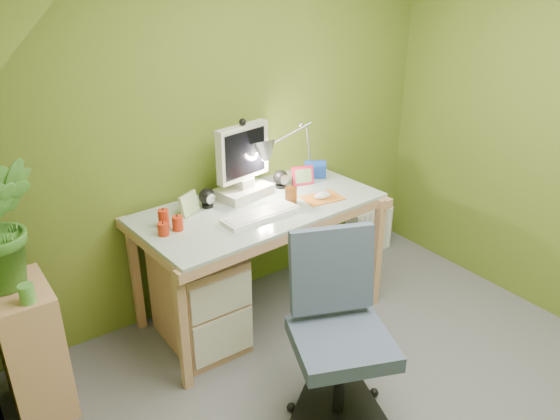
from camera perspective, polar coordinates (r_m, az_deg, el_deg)
wall_back at (r=3.50m, az=-5.71°, el=8.62°), size 3.20×0.01×2.40m
slope_ceiling at (r=1.51m, az=-9.55°, el=12.19°), size 1.10×3.20×1.10m
desk at (r=3.51m, az=-2.06°, el=-5.46°), size 1.54×0.85×0.80m
monitor at (r=3.37m, az=-3.92°, el=5.86°), size 0.44×0.31×0.56m
speaker_left at (r=3.31m, az=-7.63°, el=1.27°), size 0.12×0.12×0.12m
speaker_right at (r=3.56m, az=0.06°, el=3.28°), size 0.11×0.11×0.12m
keyboard at (r=3.18m, az=-2.01°, el=-0.50°), size 0.49×0.18×0.02m
mousepad at (r=3.43m, az=4.45°, el=1.26°), size 0.26×0.20×0.01m
mouse at (r=3.42m, az=4.46°, el=1.52°), size 0.12×0.07×0.04m
amber_tumbler at (r=3.34m, az=1.16°, el=1.53°), size 0.09×0.09×0.10m
candle_cluster at (r=3.06m, az=-11.75°, el=-1.18°), size 0.16×0.15×0.11m
photo_frame_red at (r=3.62m, az=2.37°, el=3.62°), size 0.14×0.06×0.12m
photo_frame_blue at (r=3.73m, az=3.72°, el=4.25°), size 0.14×0.09×0.12m
photo_frame_green at (r=3.24m, az=-9.49°, el=0.66°), size 0.14×0.09×0.12m
desk_lamp at (r=3.60m, az=2.24°, el=7.52°), size 0.57×0.27×0.60m
side_ledge at (r=3.13m, az=-24.49°, el=-13.12°), size 0.27×0.42×0.73m
potted_plant at (r=2.83m, az=-27.15°, el=-1.39°), size 0.36×0.29×0.65m
green_cup at (r=2.78m, az=-24.92°, el=-7.94°), size 0.08×0.08×0.09m
task_chair at (r=2.75m, az=6.50°, el=-13.36°), size 0.69×0.69×0.96m
radiator at (r=4.45m, az=9.22°, el=-2.02°), size 0.37×0.16×0.37m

